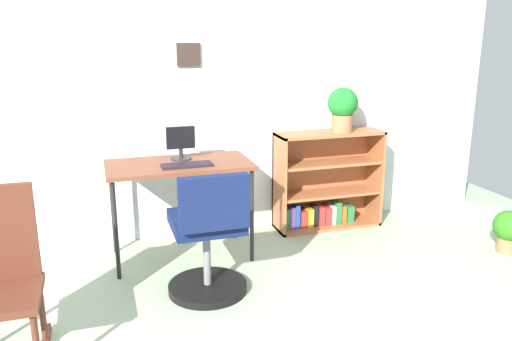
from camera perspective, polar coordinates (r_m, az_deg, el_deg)
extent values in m
cube|color=silver|center=(4.23, -5.22, 8.88)|extent=(5.20, 0.10, 2.40)
cube|color=#34241E|center=(4.11, -7.54, 12.70)|extent=(0.18, 0.02, 0.18)
cube|color=brown|center=(3.78, -8.58, 0.63)|extent=(1.05, 0.55, 0.03)
cylinder|color=black|center=(3.62, -15.36, -6.51)|extent=(0.03, 0.03, 0.71)
cylinder|color=black|center=(3.77, -0.47, -5.10)|extent=(0.03, 0.03, 0.71)
cylinder|color=black|center=(4.07, -15.68, -4.15)|extent=(0.03, 0.03, 0.71)
cylinder|color=black|center=(4.20, -2.37, -2.98)|extent=(0.03, 0.03, 0.71)
cylinder|color=#262628|center=(3.87, -8.35, 1.31)|extent=(0.15, 0.15, 0.01)
cylinder|color=#262628|center=(3.86, -8.37, 1.93)|extent=(0.03, 0.03, 0.07)
cube|color=black|center=(3.82, -8.42, 3.65)|extent=(0.21, 0.02, 0.17)
cube|color=black|center=(3.66, -7.71, 0.61)|extent=(0.36, 0.13, 0.02)
cylinder|color=black|center=(3.49, -5.41, -12.82)|extent=(0.52, 0.52, 0.05)
cylinder|color=slate|center=(3.39, -5.50, -9.46)|extent=(0.05, 0.05, 0.40)
cube|color=#111C44|center=(3.30, -5.60, -5.67)|extent=(0.44, 0.44, 0.08)
cube|color=#111C44|center=(3.00, -4.69, -3.63)|extent=(0.42, 0.07, 0.33)
cylinder|color=#592B1D|center=(3.06, -22.75, -14.26)|extent=(0.03, 0.03, 0.34)
cube|color=#A05D37|center=(4.31, 2.63, -1.55)|extent=(0.02, 0.30, 0.85)
cube|color=#A05D37|center=(4.69, 13.05, -0.56)|extent=(0.02, 0.30, 0.85)
cube|color=#A05D37|center=(4.39, 8.26, 4.13)|extent=(0.93, 0.30, 0.02)
cube|color=#A05D37|center=(4.61, 7.87, -5.95)|extent=(0.93, 0.30, 0.02)
cube|color=#A05D37|center=(4.60, 7.32, -0.58)|extent=(0.93, 0.02, 0.85)
cube|color=#A05D37|center=(4.51, 8.01, -2.48)|extent=(0.88, 0.28, 0.02)
cube|color=#A05D37|center=(4.44, 8.13, 0.85)|extent=(0.88, 0.28, 0.02)
cube|color=#237238|center=(4.41, 3.23, -5.32)|extent=(0.05, 0.12, 0.19)
cube|color=#593372|center=(4.43, 3.92, -5.22)|extent=(0.05, 0.10, 0.19)
cube|color=#1E478C|center=(4.45, 4.50, -5.03)|extent=(0.04, 0.10, 0.21)
cube|color=#B22D28|center=(4.48, 5.20, -5.34)|extent=(0.06, 0.10, 0.15)
cube|color=#B79323|center=(4.50, 5.90, -5.16)|extent=(0.05, 0.12, 0.16)
cube|color=black|center=(4.51, 6.55, -4.94)|extent=(0.04, 0.10, 0.19)
cube|color=#B22D28|center=(4.54, 7.13, -4.96)|extent=(0.05, 0.12, 0.17)
cube|color=#B22D28|center=(4.57, 7.85, -4.96)|extent=(0.06, 0.11, 0.15)
cube|color=beige|center=(4.59, 8.43, -4.83)|extent=(0.04, 0.12, 0.16)
cube|color=#237238|center=(4.60, 8.94, -4.58)|extent=(0.05, 0.13, 0.20)
cube|color=#99591E|center=(4.63, 9.55, -4.73)|extent=(0.05, 0.10, 0.16)
cube|color=#237238|center=(4.66, 10.30, -4.69)|extent=(0.07, 0.09, 0.15)
cylinder|color=#9E6642|center=(4.40, 9.56, 5.22)|extent=(0.17, 0.17, 0.15)
sphere|color=#1C7626|center=(4.37, 9.66, 7.47)|extent=(0.25, 0.25, 0.25)
cylinder|color=#9E6642|center=(4.47, 26.16, -7.44)|extent=(0.15, 0.15, 0.12)
sphere|color=#2B6E19|center=(4.42, 26.40, -5.56)|extent=(0.24, 0.24, 0.24)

